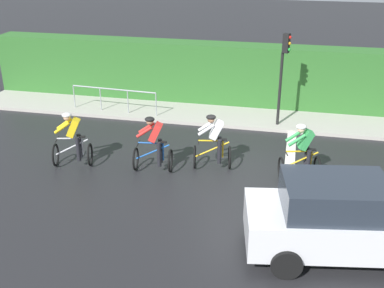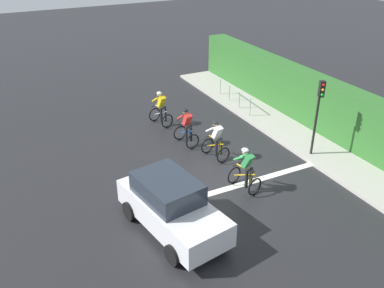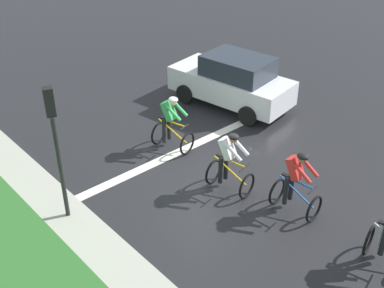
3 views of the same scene
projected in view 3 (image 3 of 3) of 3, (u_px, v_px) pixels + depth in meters
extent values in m
plane|color=black|center=(206.00, 168.00, 13.54)|extent=(80.00, 80.00, 0.00)
cube|color=silver|center=(179.00, 152.00, 14.26)|extent=(7.00, 0.30, 0.01)
torus|color=black|center=(369.00, 240.00, 10.58)|extent=(0.67, 0.22, 0.68)
cylinder|color=silver|center=(381.00, 234.00, 10.33)|extent=(0.04, 0.04, 0.55)
cube|color=black|center=(384.00, 223.00, 10.18)|extent=(0.15, 0.24, 0.04)
cylinder|color=black|center=(384.00, 241.00, 10.22)|extent=(0.12, 0.12, 0.74)
torus|color=black|center=(314.00, 209.00, 11.48)|extent=(0.68, 0.14, 0.68)
torus|color=black|center=(277.00, 191.00, 12.07)|extent=(0.68, 0.14, 0.68)
cylinder|color=#1E59B2|center=(296.00, 191.00, 11.64)|extent=(0.16, 0.99, 0.51)
cylinder|color=#1E59B2|center=(285.00, 185.00, 11.81)|extent=(0.04, 0.04, 0.55)
cylinder|color=#1E59B2|center=(299.00, 183.00, 11.47)|extent=(0.13, 0.71, 0.04)
cube|color=black|center=(286.00, 175.00, 11.65)|extent=(0.12, 0.23, 0.04)
cylinder|color=black|center=(313.00, 190.00, 11.28)|extent=(0.42, 0.08, 0.03)
cube|color=red|center=(295.00, 168.00, 11.38)|extent=(0.34, 0.44, 0.57)
sphere|color=#9E7051|center=(303.00, 159.00, 11.13)|extent=(0.20, 0.20, 0.20)
ellipsoid|color=black|center=(303.00, 156.00, 11.10)|extent=(0.27, 0.31, 0.14)
cylinder|color=black|center=(291.00, 186.00, 11.85)|extent=(0.12, 0.12, 0.74)
cylinder|color=black|center=(286.00, 191.00, 11.69)|extent=(0.12, 0.12, 0.74)
cylinder|color=red|center=(310.00, 168.00, 11.29)|extent=(0.14, 0.48, 0.37)
cylinder|color=red|center=(303.00, 174.00, 11.09)|extent=(0.14, 0.48, 0.37)
torus|color=black|center=(247.00, 186.00, 12.25)|extent=(0.68, 0.18, 0.68)
torus|color=black|center=(213.00, 172.00, 12.79)|extent=(0.68, 0.18, 0.68)
cylinder|color=gold|center=(230.00, 170.00, 12.39)|extent=(0.23, 0.98, 0.51)
cylinder|color=gold|center=(220.00, 165.00, 12.54)|extent=(0.04, 0.04, 0.55)
cylinder|color=gold|center=(232.00, 162.00, 12.22)|extent=(0.18, 0.71, 0.04)
cube|color=black|center=(220.00, 156.00, 12.39)|extent=(0.14, 0.23, 0.04)
cylinder|color=black|center=(244.00, 168.00, 12.05)|extent=(0.42, 0.11, 0.03)
cube|color=white|center=(228.00, 148.00, 12.13)|extent=(0.37, 0.46, 0.57)
sphere|color=#9E7051|center=(233.00, 139.00, 11.88)|extent=(0.20, 0.20, 0.20)
ellipsoid|color=black|center=(234.00, 137.00, 11.85)|extent=(0.29, 0.32, 0.14)
cylinder|color=black|center=(226.00, 166.00, 12.59)|extent=(0.12, 0.12, 0.74)
cylinder|color=black|center=(221.00, 170.00, 12.43)|extent=(0.12, 0.12, 0.74)
cylinder|color=white|center=(241.00, 147.00, 12.06)|extent=(0.18, 0.49, 0.37)
cylinder|color=white|center=(234.00, 153.00, 11.84)|extent=(0.18, 0.49, 0.37)
torus|color=black|center=(187.00, 144.00, 13.99)|extent=(0.67, 0.22, 0.68)
torus|color=black|center=(159.00, 133.00, 14.49)|extent=(0.67, 0.22, 0.68)
cylinder|color=gold|center=(172.00, 131.00, 14.11)|extent=(0.28, 0.97, 0.51)
cylinder|color=gold|center=(164.00, 127.00, 14.24)|extent=(0.04, 0.04, 0.55)
cylinder|color=gold|center=(174.00, 123.00, 13.94)|extent=(0.22, 0.70, 0.04)
cube|color=black|center=(164.00, 118.00, 14.09)|extent=(0.15, 0.24, 0.04)
cylinder|color=black|center=(184.00, 127.00, 13.78)|extent=(0.42, 0.13, 0.03)
cube|color=green|center=(169.00, 110.00, 13.84)|extent=(0.39, 0.47, 0.57)
sphere|color=beige|center=(173.00, 102.00, 13.60)|extent=(0.20, 0.20, 0.20)
ellipsoid|color=silver|center=(173.00, 100.00, 13.57)|extent=(0.30, 0.33, 0.14)
cylinder|color=black|center=(169.00, 128.00, 14.30)|extent=(0.12, 0.12, 0.74)
cylinder|color=black|center=(164.00, 131.00, 14.13)|extent=(0.12, 0.12, 0.74)
cylinder|color=green|center=(181.00, 109.00, 13.78)|extent=(0.20, 0.49, 0.37)
cylinder|color=green|center=(174.00, 114.00, 13.56)|extent=(0.20, 0.49, 0.37)
cube|color=silver|center=(231.00, 85.00, 16.51)|extent=(2.36, 4.33, 0.80)
cube|color=#262D38|center=(238.00, 66.00, 16.00)|extent=(1.83, 2.35, 0.66)
cylinder|color=black|center=(185.00, 94.00, 16.84)|extent=(0.32, 0.67, 0.64)
cylinder|color=black|center=(215.00, 78.00, 17.95)|extent=(0.32, 0.67, 0.64)
cylinder|color=black|center=(248.00, 116.00, 15.47)|extent=(0.32, 0.67, 0.64)
cylinder|color=black|center=(276.00, 97.00, 16.58)|extent=(0.32, 0.67, 0.64)
cube|color=#EAEACC|center=(175.00, 72.00, 17.20)|extent=(0.29, 0.13, 0.16)
cube|color=#EAEACC|center=(193.00, 64.00, 17.88)|extent=(0.29, 0.13, 0.16)
cylinder|color=black|center=(61.00, 171.00, 11.01)|extent=(0.10, 0.10, 2.70)
cube|color=black|center=(49.00, 102.00, 10.23)|extent=(0.26, 0.26, 0.64)
sphere|color=red|center=(47.00, 91.00, 10.21)|extent=(0.11, 0.11, 0.11)
sphere|color=orange|center=(49.00, 100.00, 10.32)|extent=(0.11, 0.11, 0.11)
sphere|color=green|center=(50.00, 108.00, 10.42)|extent=(0.11, 0.11, 0.11)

